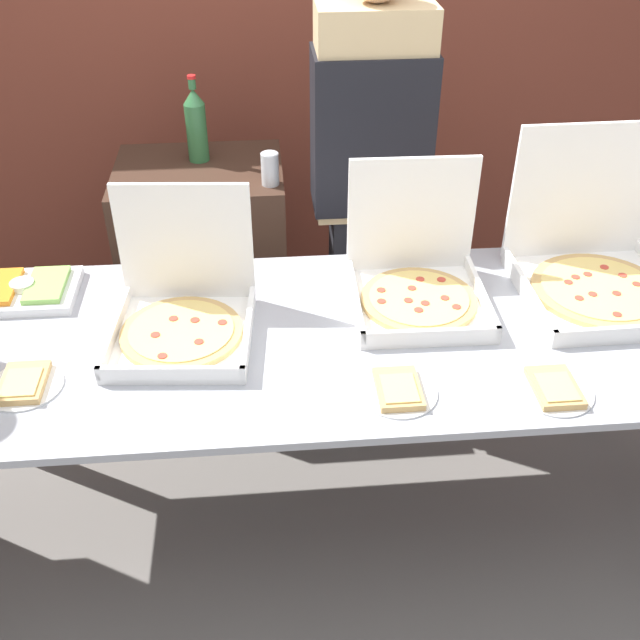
{
  "coord_description": "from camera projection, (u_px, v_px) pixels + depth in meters",
  "views": [
    {
      "loc": [
        -0.16,
        -1.82,
        2.19
      ],
      "look_at": [
        0.0,
        0.0,
        0.89
      ],
      "focal_mm": 42.0,
      "sensor_mm": 36.0,
      "label": 1
    }
  ],
  "objects": [
    {
      "name": "ground_plane",
      "position": [
        320.0,
        516.0,
        2.76
      ],
      "size": [
        16.0,
        16.0,
        0.0
      ],
      "primitive_type": "plane",
      "color": "slate"
    },
    {
      "name": "brick_wall_behind",
      "position": [
        287.0,
        6.0,
        3.32
      ],
      "size": [
        10.0,
        0.06,
        2.8
      ],
      "color": "brown",
      "rests_on": "ground_plane"
    },
    {
      "name": "buffet_table",
      "position": [
        320.0,
        356.0,
        2.32
      ],
      "size": [
        2.4,
        0.92,
        0.84
      ],
      "color": "#A8AAB2",
      "rests_on": "ground_plane"
    },
    {
      "name": "pizza_box_far_left",
      "position": [
        182.0,
        310.0,
        2.24
      ],
      "size": [
        0.45,
        0.46,
        0.41
      ],
      "rotation": [
        0.0,
        0.0,
        -0.08
      ],
      "color": "white",
      "rests_on": "buffet_table"
    },
    {
      "name": "pizza_box_near_right",
      "position": [
        417.0,
        279.0,
        2.38
      ],
      "size": [
        0.43,
        0.44,
        0.42
      ],
      "rotation": [
        0.0,
        0.0,
        -0.02
      ],
      "color": "white",
      "rests_on": "buffet_table"
    },
    {
      "name": "pizza_box_far_right",
      "position": [
        596.0,
        265.0,
        2.43
      ],
      "size": [
        0.51,
        0.52,
        0.49
      ],
      "rotation": [
        0.0,
        0.0,
        0.02
      ],
      "color": "white",
      "rests_on": "buffet_table"
    },
    {
      "name": "paper_plate_front_right",
      "position": [
        555.0,
        389.0,
        2.05
      ],
      "size": [
        0.22,
        0.22,
        0.03
      ],
      "color": "white",
      "rests_on": "buffet_table"
    },
    {
      "name": "paper_plate_front_center",
      "position": [
        398.0,
        390.0,
        2.04
      ],
      "size": [
        0.22,
        0.22,
        0.03
      ],
      "color": "white",
      "rests_on": "buffet_table"
    },
    {
      "name": "paper_plate_front_left",
      "position": [
        24.0,
        384.0,
        2.06
      ],
      "size": [
        0.21,
        0.21,
        0.03
      ],
      "color": "white",
      "rests_on": "buffet_table"
    },
    {
      "name": "veggie_tray",
      "position": [
        24.0,
        290.0,
        2.43
      ],
      "size": [
        0.34,
        0.26,
        0.05
      ],
      "color": "white",
      "rests_on": "buffet_table"
    },
    {
      "name": "sideboard_podium",
      "position": [
        208.0,
        275.0,
        3.2
      ],
      "size": [
        0.66,
        0.53,
        0.98
      ],
      "color": "#382319",
      "rests_on": "ground_plane"
    },
    {
      "name": "soda_bottle",
      "position": [
        196.0,
        124.0,
        2.89
      ],
      "size": [
        0.08,
        0.08,
        0.34
      ],
      "color": "#2D6638",
      "rests_on": "sideboard_podium"
    },
    {
      "name": "soda_can_silver",
      "position": [
        270.0,
        169.0,
        2.76
      ],
      "size": [
        0.07,
        0.07,
        0.12
      ],
      "color": "silver",
      "rests_on": "sideboard_podium"
    },
    {
      "name": "person_server_vest",
      "position": [
        369.0,
        172.0,
        2.78
      ],
      "size": [
        0.42,
        0.24,
        1.81
      ],
      "rotation": [
        0.0,
        0.0,
        3.14
      ],
      "color": "black",
      "rests_on": "ground_plane"
    }
  ]
}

